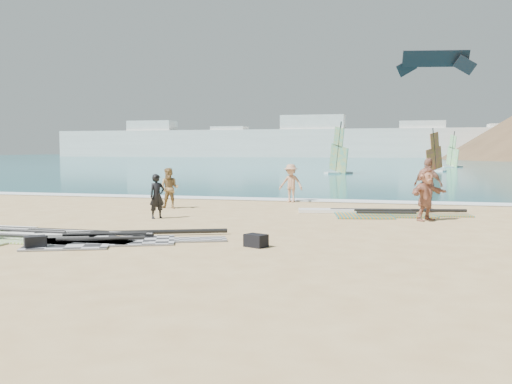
% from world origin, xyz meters
% --- Properties ---
extents(ground, '(300.00, 300.00, 0.00)m').
position_xyz_m(ground, '(0.00, 0.00, 0.00)').
color(ground, tan).
rests_on(ground, ground).
extents(sea, '(300.00, 240.00, 0.06)m').
position_xyz_m(sea, '(0.00, 132.00, 0.00)').
color(sea, '#0D595E').
rests_on(sea, ground).
extents(surf_line, '(300.00, 1.20, 0.04)m').
position_xyz_m(surf_line, '(0.00, 12.30, 0.00)').
color(surf_line, white).
rests_on(surf_line, ground).
extents(far_town, '(160.00, 8.00, 12.00)m').
position_xyz_m(far_town, '(-15.72, 150.00, 4.49)').
color(far_town, white).
rests_on(far_town, ground).
extents(rig_grey, '(6.33, 3.86, 0.20)m').
position_xyz_m(rig_grey, '(-2.44, -0.11, 0.05)').
color(rig_grey, '#27272A').
rests_on(rig_grey, ground).
extents(rig_green, '(6.40, 2.51, 0.20)m').
position_xyz_m(rig_green, '(-4.64, 0.06, 0.05)').
color(rig_green, '#82C235').
rests_on(rig_green, ground).
extents(rig_orange, '(6.17, 2.95, 0.20)m').
position_xyz_m(rig_orange, '(4.23, 7.61, 0.05)').
color(rig_orange, orange).
rests_on(rig_orange, ground).
extents(gear_bag_near, '(0.59, 0.58, 0.30)m').
position_xyz_m(gear_bag_near, '(-2.87, -1.56, 0.15)').
color(gear_bag_near, black).
rests_on(gear_bag_near, ground).
extents(gear_bag_far, '(0.61, 0.54, 0.30)m').
position_xyz_m(gear_bag_far, '(2.04, -0.01, 0.15)').
color(gear_bag_far, black).
rests_on(gear_bag_far, ground).
extents(person_wetsuit, '(0.62, 0.65, 1.50)m').
position_xyz_m(person_wetsuit, '(-2.57, 4.56, 0.75)').
color(person_wetsuit, black).
rests_on(person_wetsuit, ground).
extents(beachgoer_left, '(0.78, 0.61, 1.59)m').
position_xyz_m(beachgoer_left, '(-3.47, 7.71, 0.80)').
color(beachgoer_left, olive).
rests_on(beachgoer_left, ground).
extents(beachgoer_mid, '(1.17, 0.80, 1.67)m').
position_xyz_m(beachgoer_mid, '(0.64, 11.50, 0.84)').
color(beachgoer_mid, tan).
rests_on(beachgoer_mid, ground).
extents(beachgoer_back, '(1.24, 1.07, 2.00)m').
position_xyz_m(beachgoer_back, '(6.30, 8.89, 1.00)').
color(beachgoer_back, '#94604D').
rests_on(beachgoer_back, ground).
extents(beachgoer_right, '(1.43, 1.55, 1.73)m').
position_xyz_m(beachgoer_right, '(6.12, 6.22, 0.86)').
color(beachgoer_right, '#B27157').
rests_on(beachgoer_right, ground).
extents(windsurfer_left, '(2.62, 2.66, 4.96)m').
position_xyz_m(windsurfer_left, '(-0.55, 40.92, 1.40)').
color(windsurfer_left, white).
rests_on(windsurfer_left, ground).
extents(windsurfer_centre, '(2.46, 2.53, 4.58)m').
position_xyz_m(windsurfer_centre, '(8.46, 49.19, 1.32)').
color(windsurfer_centre, white).
rests_on(windsurfer_centre, ground).
extents(windsurfer_right, '(2.63, 2.89, 4.66)m').
position_xyz_m(windsurfer_right, '(11.40, 63.83, 1.34)').
color(windsurfer_right, white).
rests_on(windsurfer_right, ground).
extents(kitesurf_kite, '(7.27, 1.94, 2.40)m').
position_xyz_m(kitesurf_kite, '(8.13, 43.96, 10.63)').
color(kitesurf_kite, black).
rests_on(kitesurf_kite, ground).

